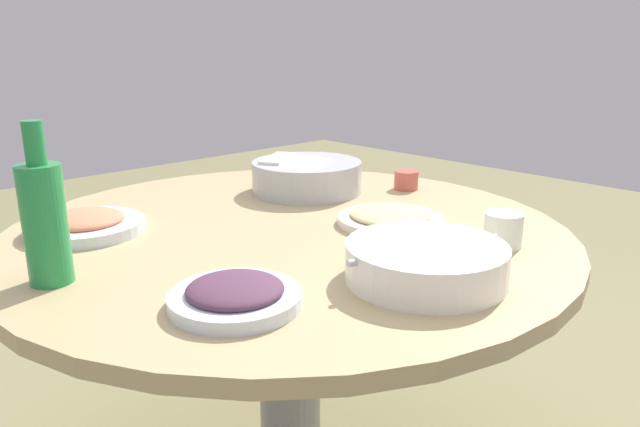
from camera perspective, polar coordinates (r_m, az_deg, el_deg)
round_dining_table at (r=1.33m, az=-3.06°, el=-7.36°), size 1.20×1.20×0.72m
rice_bowl at (r=1.57m, az=-1.30°, el=3.63°), size 0.29×0.29×0.09m
soup_bowl at (r=1.00m, az=10.14°, el=-4.74°), size 0.27×0.29×0.06m
dish_noodles at (r=1.30m, az=6.75°, el=-0.40°), size 0.23×0.23×0.04m
dish_shrimp at (r=1.33m, az=-21.66°, el=-0.94°), size 0.24×0.24×0.05m
dish_eggplant at (r=0.91m, az=-8.16°, el=-7.75°), size 0.20×0.20×0.04m
green_bottle at (r=1.06m, az=-24.96°, el=-0.55°), size 0.07×0.07×0.27m
tea_cup_near at (r=1.20m, az=17.19°, el=-1.51°), size 0.07×0.07×0.07m
tea_cup_far at (r=1.62m, az=8.28°, el=3.20°), size 0.06×0.06×0.05m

